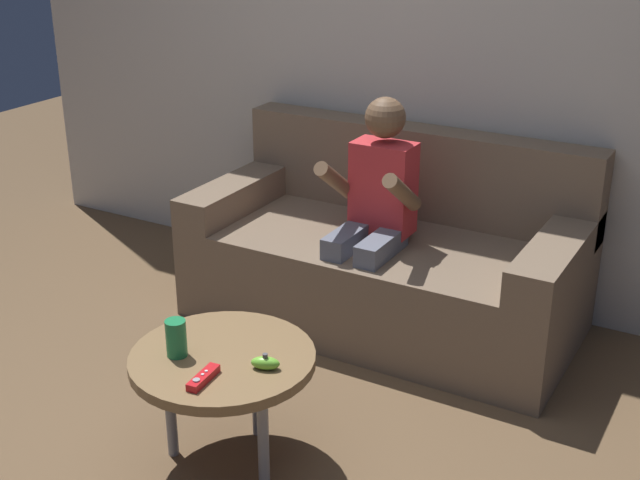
{
  "coord_description": "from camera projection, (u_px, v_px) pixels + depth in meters",
  "views": [
    {
      "loc": [
        1.51,
        -1.6,
        1.78
      ],
      "look_at": [
        0.09,
        0.89,
        0.58
      ],
      "focal_mm": 47.98,
      "sensor_mm": 36.0,
      "label": 1
    }
  ],
  "objects": [
    {
      "name": "game_remote_red_near_edge",
      "position": [
        203.0,
        378.0,
        2.55
      ],
      "size": [
        0.05,
        0.14,
        0.03
      ],
      "color": "red",
      "rests_on": "coffee_table"
    },
    {
      "name": "nunchuk_lime",
      "position": [
        265.0,
        363.0,
        2.61
      ],
      "size": [
        0.1,
        0.07,
        0.05
      ],
      "color": "#72C638",
      "rests_on": "coffee_table"
    },
    {
      "name": "wall_back",
      "position": [
        417.0,
        18.0,
        3.69
      ],
      "size": [
        4.35,
        0.05,
        2.5
      ],
      "primitive_type": "cube",
      "color": "beige",
      "rests_on": "ground"
    },
    {
      "name": "soda_can",
      "position": [
        176.0,
        338.0,
        2.67
      ],
      "size": [
        0.07,
        0.07,
        0.12
      ],
      "primitive_type": "cylinder",
      "color": "#1E7F47",
      "rests_on": "coffee_table"
    },
    {
      "name": "couch",
      "position": [
        388.0,
        258.0,
        3.71
      ],
      "size": [
        1.64,
        0.8,
        0.8
      ],
      "color": "#75604C",
      "rests_on": "ground"
    },
    {
      "name": "person_seated_on_couch",
      "position": [
        373.0,
        209.0,
        3.45
      ],
      "size": [
        0.36,
        0.44,
        1.01
      ],
      "color": "slate",
      "rests_on": "ground"
    },
    {
      "name": "coffee_table",
      "position": [
        223.0,
        365.0,
        2.71
      ],
      "size": [
        0.59,
        0.59,
        0.41
      ],
      "color": "brown",
      "rests_on": "ground"
    }
  ]
}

